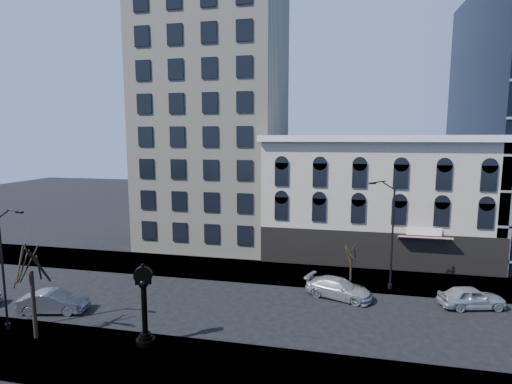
# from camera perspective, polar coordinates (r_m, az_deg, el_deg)

# --- Properties ---
(ground) EXTENTS (160.00, 160.00, 0.00)m
(ground) POSITION_cam_1_polar(r_m,az_deg,el_deg) (30.59, -5.46, -15.94)
(ground) COLOR black
(ground) RESTS_ON ground
(sidewalk_far) EXTENTS (160.00, 6.00, 0.12)m
(sidewalk_far) POSITION_cam_1_polar(r_m,az_deg,el_deg) (37.74, -1.72, -11.12)
(sidewalk_far) COLOR #9A998C
(sidewalk_far) RESTS_ON ground
(sidewalk_near) EXTENTS (160.00, 6.00, 0.12)m
(sidewalk_near) POSITION_cam_1_polar(r_m,az_deg,el_deg) (23.91, -11.79, -23.16)
(sidewalk_near) COLOR #9A998C
(sidewalk_near) RESTS_ON ground
(cream_tower) EXTENTS (15.90, 15.40, 42.50)m
(cream_tower) POSITION_cam_1_polar(r_m,az_deg,el_deg) (48.36, -5.91, 16.12)
(cream_tower) COLOR beige
(cream_tower) RESTS_ON ground
(victorian_row) EXTENTS (22.60, 11.19, 12.50)m
(victorian_row) POSITION_cam_1_polar(r_m,az_deg,el_deg) (43.13, 16.56, -0.92)
(victorian_row) COLOR #BFB49E
(victorian_row) RESTS_ON ground
(street_clock) EXTENTS (1.12, 1.12, 4.95)m
(street_clock) POSITION_cam_1_polar(r_m,az_deg,el_deg) (25.30, -15.66, -15.65)
(street_clock) COLOR black
(street_clock) RESTS_ON sidewalk_near
(street_lamp_near) EXTENTS (2.07, 0.57, 8.05)m
(street_lamp_near) POSITION_cam_1_polar(r_m,az_deg,el_deg) (29.14, -32.07, -5.50)
(street_lamp_near) COLOR black
(street_lamp_near) RESTS_ON sidewalk_near
(street_lamp_far) EXTENTS (2.20, 1.12, 9.00)m
(street_lamp_far) POSITION_cam_1_polar(r_m,az_deg,el_deg) (33.01, 18.10, -1.97)
(street_lamp_far) COLOR black
(street_lamp_far) RESTS_ON sidewalk_far
(bare_tree_near) EXTENTS (3.99, 3.99, 6.84)m
(bare_tree_near) POSITION_cam_1_polar(r_m,az_deg,el_deg) (27.62, -29.60, -7.94)
(bare_tree_near) COLOR black
(bare_tree_near) RESTS_ON sidewalk_near
(bare_tree_far) EXTENTS (2.21, 2.21, 3.80)m
(bare_tree_far) POSITION_cam_1_polar(r_m,az_deg,el_deg) (35.11, 13.49, -7.80)
(bare_tree_far) COLOR black
(bare_tree_far) RESTS_ON sidewalk_far
(car_near_b) EXTENTS (4.85, 2.53, 1.52)m
(car_near_b) POSITION_cam_1_polar(r_m,az_deg,el_deg) (32.59, -26.93, -13.80)
(car_near_b) COLOR #595B60
(car_near_b) RESTS_ON ground
(car_far_a) EXTENTS (5.29, 3.90, 1.34)m
(car_far_a) POSITION_cam_1_polar(r_m,az_deg,el_deg) (32.65, 11.69, -13.23)
(car_far_a) COLOR #143F1E
(car_far_a) RESTS_ON ground
(car_far_b) EXTENTS (5.55, 3.66, 1.50)m
(car_far_b) POSITION_cam_1_polar(r_m,az_deg,el_deg) (32.31, 11.74, -13.31)
(car_far_b) COLOR #A5A8AD
(car_far_b) RESTS_ON ground
(car_far_c) EXTENTS (4.91, 2.91, 1.57)m
(car_far_c) POSITION_cam_1_polar(r_m,az_deg,el_deg) (33.79, 28.43, -13.09)
(car_far_c) COLOR #A5A8AD
(car_far_c) RESTS_ON ground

